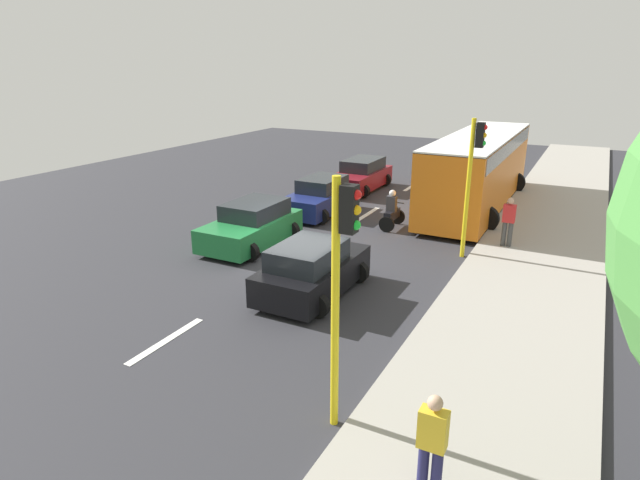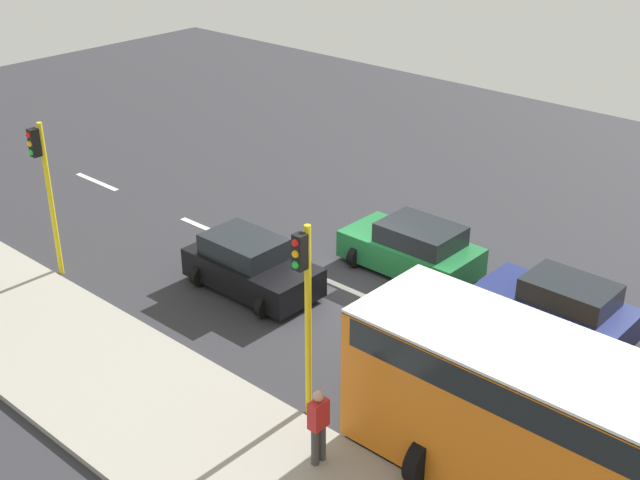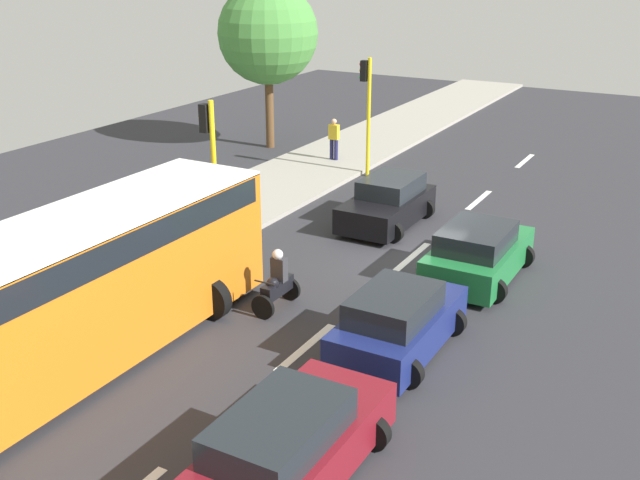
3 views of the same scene
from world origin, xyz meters
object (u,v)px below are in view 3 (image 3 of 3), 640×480
at_px(street_tree_center, 268,34).
at_px(city_bus, 55,293).
at_px(pedestrian_by_tree, 334,138).
at_px(traffic_light_midblock, 211,158).
at_px(car_maroon, 289,447).
at_px(pedestrian_near_signal, 153,231).
at_px(car_green, 478,254).
at_px(car_dark_blue, 398,323).
at_px(car_black, 388,204).
at_px(traffic_light_corner, 367,100).
at_px(motorcycle, 277,284).

bearing_deg(street_tree_center, city_bus, 110.27).
relative_size(pedestrian_by_tree, traffic_light_midblock, 0.38).
distance_m(car_maroon, pedestrian_by_tree, 19.98).
bearing_deg(city_bus, pedestrian_near_signal, -67.84).
distance_m(city_bus, pedestrian_by_tree, 17.52).
height_order(car_maroon, car_green, same).
bearing_deg(car_green, car_dark_blue, 87.10).
relative_size(car_black, car_dark_blue, 1.00).
height_order(traffic_light_corner, street_tree_center, street_tree_center).
xyz_separation_m(car_green, pedestrian_near_signal, (7.98, 3.57, 0.35)).
relative_size(traffic_light_midblock, street_tree_center, 0.64).
bearing_deg(car_dark_blue, pedestrian_near_signal, -8.08).
bearing_deg(motorcycle, car_green, -131.50).
distance_m(car_dark_blue, city_bus, 7.08).
relative_size(car_dark_blue, pedestrian_near_signal, 2.28).
bearing_deg(motorcycle, pedestrian_near_signal, -7.41).
bearing_deg(car_green, traffic_light_midblock, 17.92).
distance_m(pedestrian_by_tree, traffic_light_midblock, 10.96).
bearing_deg(motorcycle, traffic_light_midblock, -30.15).
relative_size(pedestrian_by_tree, traffic_light_corner, 0.38).
bearing_deg(car_dark_blue, car_maroon, 92.73).
height_order(car_dark_blue, city_bus, city_bus).
relative_size(car_green, pedestrian_by_tree, 2.33).
bearing_deg(pedestrian_by_tree, car_dark_blue, 123.36).
bearing_deg(city_bus, pedestrian_by_tree, -80.12).
height_order(car_dark_blue, pedestrian_near_signal, pedestrian_near_signal).
relative_size(pedestrian_near_signal, traffic_light_midblock, 0.38).
bearing_deg(motorcycle, traffic_light_corner, -74.19).
relative_size(car_green, street_tree_center, 0.56).
height_order(car_green, street_tree_center, street_tree_center).
relative_size(car_dark_blue, pedestrian_by_tree, 2.28).
bearing_deg(car_dark_blue, traffic_light_corner, -61.01).
distance_m(pedestrian_by_tree, traffic_light_corner, 2.86).
xyz_separation_m(car_dark_blue, street_tree_center, (12.32, -14.04, 4.17)).
height_order(city_bus, traffic_light_midblock, traffic_light_midblock).
height_order(city_bus, street_tree_center, street_tree_center).
bearing_deg(traffic_light_midblock, city_bus, 99.32).
bearing_deg(car_maroon, street_tree_center, -56.41).
xyz_separation_m(city_bus, pedestrian_near_signal, (2.15, -5.28, -0.79)).
bearing_deg(pedestrian_near_signal, traffic_light_midblock, -128.70).
height_order(car_dark_blue, pedestrian_by_tree, pedestrian_by_tree).
bearing_deg(pedestrian_near_signal, car_maroon, 143.22).
distance_m(car_black, pedestrian_near_signal, 7.50).
relative_size(car_maroon, car_dark_blue, 1.13).
distance_m(motorcycle, pedestrian_near_signal, 4.38).
xyz_separation_m(pedestrian_near_signal, traffic_light_corner, (-1.07, -10.95, 1.87)).
distance_m(car_maroon, car_green, 9.53).
height_order(pedestrian_by_tree, traffic_light_midblock, traffic_light_midblock).
height_order(car_maroon, car_black, same).
bearing_deg(car_green, car_black, -34.92).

